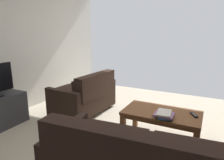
{
  "coord_description": "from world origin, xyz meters",
  "views": [
    {
      "loc": [
        -1.0,
        2.47,
        1.57
      ],
      "look_at": [
        0.24,
        0.06,
        0.91
      ],
      "focal_mm": 31.58,
      "sensor_mm": 36.0,
      "label": 1
    }
  ],
  "objects_px": {
    "coffee_table": "(161,116)",
    "tv_remote": "(194,115)",
    "loveseat_near": "(86,95)",
    "book_stack": "(164,115)"
  },
  "relations": [
    {
      "from": "loveseat_near",
      "to": "tv_remote",
      "type": "height_order",
      "value": "loveseat_near"
    },
    {
      "from": "coffee_table",
      "to": "tv_remote",
      "type": "bearing_deg",
      "value": -172.15
    },
    {
      "from": "book_stack",
      "to": "tv_remote",
      "type": "bearing_deg",
      "value": -144.62
    },
    {
      "from": "loveseat_near",
      "to": "coffee_table",
      "type": "xyz_separation_m",
      "value": [
        -1.6,
        0.4,
        0.03
      ]
    },
    {
      "from": "loveseat_near",
      "to": "tv_remote",
      "type": "bearing_deg",
      "value": 170.33
    },
    {
      "from": "coffee_table",
      "to": "tv_remote",
      "type": "distance_m",
      "value": 0.43
    },
    {
      "from": "coffee_table",
      "to": "tv_remote",
      "type": "height_order",
      "value": "tv_remote"
    },
    {
      "from": "book_stack",
      "to": "coffee_table",
      "type": "bearing_deg",
      "value": -68.87
    },
    {
      "from": "loveseat_near",
      "to": "tv_remote",
      "type": "distance_m",
      "value": 2.05
    },
    {
      "from": "coffee_table",
      "to": "book_stack",
      "type": "bearing_deg",
      "value": 111.13
    }
  ]
}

